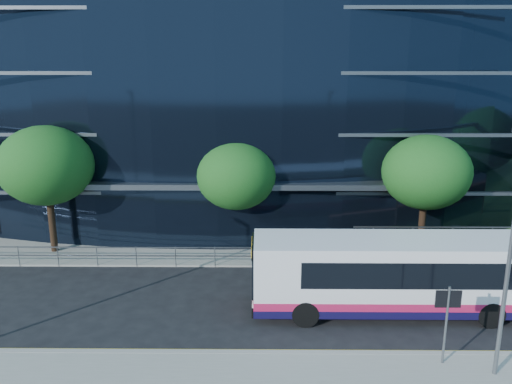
{
  "coord_description": "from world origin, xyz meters",
  "views": [
    {
      "loc": [
        -1.69,
        -16.68,
        9.92
      ],
      "look_at": [
        -1.93,
        8.0,
        3.71
      ],
      "focal_mm": 35.0,
      "sensor_mm": 36.0,
      "label": 1
    }
  ],
  "objects_px": {
    "tree_far_b": "(236,176)",
    "tree_far_c": "(426,172)",
    "tree_dist_e": "(489,116)",
    "streetlight_east": "(510,250)",
    "street_sign": "(447,309)",
    "tree_far_a": "(46,166)",
    "city_bus": "(400,274)"
  },
  "relations": [
    {
      "from": "tree_far_b",
      "to": "tree_far_c",
      "type": "distance_m",
      "value": 10.02
    },
    {
      "from": "tree_dist_e",
      "to": "streetlight_east",
      "type": "relative_size",
      "value": 0.81
    },
    {
      "from": "street_sign",
      "to": "streetlight_east",
      "type": "relative_size",
      "value": 0.35
    },
    {
      "from": "tree_far_b",
      "to": "tree_dist_e",
      "type": "distance_m",
      "value": 40.74
    },
    {
      "from": "street_sign",
      "to": "tree_dist_e",
      "type": "height_order",
      "value": "tree_dist_e"
    },
    {
      "from": "tree_far_a",
      "to": "tree_far_c",
      "type": "relative_size",
      "value": 1.07
    },
    {
      "from": "tree_far_a",
      "to": "street_sign",
      "type": "bearing_deg",
      "value": -31.17
    },
    {
      "from": "tree_far_a",
      "to": "city_bus",
      "type": "distance_m",
      "value": 18.55
    },
    {
      "from": "street_sign",
      "to": "city_bus",
      "type": "relative_size",
      "value": 0.24
    },
    {
      "from": "tree_far_c",
      "to": "tree_dist_e",
      "type": "xyz_separation_m",
      "value": [
        17.0,
        31.0,
        0.0
      ]
    },
    {
      "from": "tree_far_a",
      "to": "tree_far_c",
      "type": "xyz_separation_m",
      "value": [
        20.0,
        0.0,
        -0.33
      ]
    },
    {
      "from": "tree_dist_e",
      "to": "city_bus",
      "type": "height_order",
      "value": "tree_dist_e"
    },
    {
      "from": "street_sign",
      "to": "tree_far_b",
      "type": "bearing_deg",
      "value": 124.08
    },
    {
      "from": "streetlight_east",
      "to": "tree_far_a",
      "type": "bearing_deg",
      "value": 149.54
    },
    {
      "from": "tree_far_c",
      "to": "tree_far_a",
      "type": "bearing_deg",
      "value": 180.0
    },
    {
      "from": "street_sign",
      "to": "tree_far_a",
      "type": "bearing_deg",
      "value": 148.83
    },
    {
      "from": "tree_far_b",
      "to": "tree_far_c",
      "type": "relative_size",
      "value": 0.93
    },
    {
      "from": "tree_far_a",
      "to": "city_bus",
      "type": "xyz_separation_m",
      "value": [
        17.0,
        -6.71,
        -3.17
      ]
    },
    {
      "from": "tree_far_a",
      "to": "tree_far_b",
      "type": "bearing_deg",
      "value": 2.86
    },
    {
      "from": "tree_far_c",
      "to": "streetlight_east",
      "type": "bearing_deg",
      "value": -95.11
    },
    {
      "from": "tree_far_b",
      "to": "tree_dist_e",
      "type": "xyz_separation_m",
      "value": [
        27.0,
        30.5,
        0.33
      ]
    },
    {
      "from": "street_sign",
      "to": "tree_dist_e",
      "type": "bearing_deg",
      "value": 64.88
    },
    {
      "from": "tree_far_c",
      "to": "city_bus",
      "type": "relative_size",
      "value": 0.55
    },
    {
      "from": "street_sign",
      "to": "tree_far_a",
      "type": "xyz_separation_m",
      "value": [
        -17.5,
        10.59,
        2.71
      ]
    },
    {
      "from": "tree_far_b",
      "to": "city_bus",
      "type": "distance_m",
      "value": 10.36
    },
    {
      "from": "tree_dist_e",
      "to": "street_sign",
      "type": "bearing_deg",
      "value": -115.12
    },
    {
      "from": "street_sign",
      "to": "city_bus",
      "type": "distance_m",
      "value": 3.94
    },
    {
      "from": "streetlight_east",
      "to": "city_bus",
      "type": "relative_size",
      "value": 0.68
    },
    {
      "from": "city_bus",
      "to": "tree_dist_e",
      "type": "bearing_deg",
      "value": 62.1
    },
    {
      "from": "tree_far_c",
      "to": "tree_dist_e",
      "type": "distance_m",
      "value": 35.36
    },
    {
      "from": "tree_dist_e",
      "to": "streetlight_east",
      "type": "xyz_separation_m",
      "value": [
        -18.0,
        -42.17,
        -0.1
      ]
    },
    {
      "from": "tree_far_b",
      "to": "streetlight_east",
      "type": "relative_size",
      "value": 0.76
    }
  ]
}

